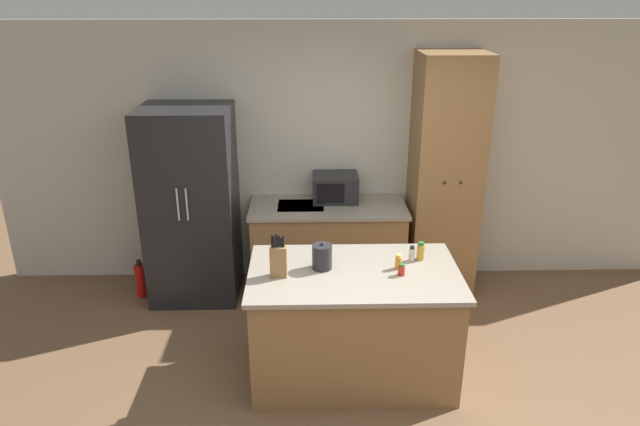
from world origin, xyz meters
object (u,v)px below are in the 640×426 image
(spice_bottle_tall_dark, at_px, (412,254))
(kettle, at_px, (322,257))
(knife_block, at_px, (278,260))
(spice_bottle_amber_oil, at_px, (401,270))
(microwave, at_px, (335,188))
(spice_bottle_short_red, at_px, (421,251))
(fire_extinguisher, at_px, (141,280))
(pantry_cabinet, at_px, (445,177))
(refrigerator, at_px, (192,205))
(spice_bottle_green_herb, at_px, (398,262))

(spice_bottle_tall_dark, bearing_deg, kettle, -170.85)
(knife_block, xyz_separation_m, spice_bottle_amber_oil, (0.90, -0.01, -0.09))
(microwave, height_order, spice_bottle_short_red, microwave)
(fire_extinguisher, bearing_deg, spice_bottle_short_red, -23.18)
(pantry_cabinet, relative_size, spice_bottle_amber_oil, 25.83)
(spice_bottle_tall_dark, xyz_separation_m, spice_bottle_amber_oil, (-0.12, -0.24, -0.01))
(spice_bottle_amber_oil, bearing_deg, pantry_cabinet, 66.79)
(spice_bottle_tall_dark, distance_m, kettle, 0.70)
(refrigerator, distance_m, spice_bottle_amber_oil, 2.28)
(spice_bottle_tall_dark, distance_m, fire_extinguisher, 2.80)
(pantry_cabinet, relative_size, spice_bottle_short_red, 15.98)
(spice_bottle_green_herb, bearing_deg, knife_block, -173.61)
(spice_bottle_short_red, relative_size, kettle, 0.68)
(spice_bottle_short_red, bearing_deg, fire_extinguisher, 156.82)
(spice_bottle_amber_oil, bearing_deg, fire_extinguisher, 150.26)
(spice_bottle_short_red, xyz_separation_m, spice_bottle_amber_oil, (-0.19, -0.25, -0.03))
(spice_bottle_short_red, bearing_deg, pantry_cabinet, 69.95)
(refrigerator, bearing_deg, spice_bottle_amber_oil, -38.40)
(spice_bottle_green_herb, bearing_deg, pantry_cabinet, 64.97)
(refrigerator, xyz_separation_m, spice_bottle_amber_oil, (1.79, -1.42, 0.01))
(spice_bottle_amber_oil, height_order, spice_bottle_green_herb, spice_bottle_green_herb)
(kettle, xyz_separation_m, fire_extinguisher, (-1.76, 1.21, -0.83))
(pantry_cabinet, relative_size, knife_block, 6.97)
(spice_bottle_amber_oil, distance_m, fire_extinguisher, 2.80)
(fire_extinguisher, bearing_deg, kettle, -34.54)
(spice_bottle_tall_dark, bearing_deg, pantry_cabinet, 67.39)
(pantry_cabinet, bearing_deg, spice_bottle_tall_dark, -112.61)
(spice_bottle_short_red, xyz_separation_m, fire_extinguisher, (-2.52, 1.08, -0.80))
(refrigerator, xyz_separation_m, fire_extinguisher, (-0.55, -0.08, -0.76))
(kettle, bearing_deg, knife_block, -159.73)
(refrigerator, distance_m, spice_bottle_tall_dark, 2.24)
(spice_bottle_short_red, height_order, kettle, kettle)
(refrigerator, bearing_deg, spice_bottle_tall_dark, -31.82)
(spice_bottle_tall_dark, xyz_separation_m, spice_bottle_short_red, (0.07, 0.02, 0.01))
(refrigerator, distance_m, spice_bottle_green_herb, 2.21)
(microwave, bearing_deg, fire_extinguisher, -172.26)
(refrigerator, bearing_deg, kettle, -46.88)
(pantry_cabinet, bearing_deg, knife_block, -135.96)
(pantry_cabinet, xyz_separation_m, fire_extinguisher, (-2.98, -0.16, -0.99))
(refrigerator, relative_size, pantry_cabinet, 0.80)
(pantry_cabinet, distance_m, fire_extinguisher, 3.14)
(refrigerator, relative_size, fire_extinguisher, 4.72)
(microwave, xyz_separation_m, knife_block, (-0.49, -1.59, -0.00))
(fire_extinguisher, bearing_deg, knife_block, -42.72)
(refrigerator, relative_size, knife_block, 5.58)
(microwave, relative_size, spice_bottle_tall_dark, 3.60)
(pantry_cabinet, relative_size, microwave, 5.31)
(knife_block, relative_size, spice_bottle_green_herb, 2.90)
(refrigerator, relative_size, spice_bottle_tall_dark, 15.31)
(spice_bottle_tall_dark, height_order, spice_bottle_amber_oil, spice_bottle_tall_dark)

